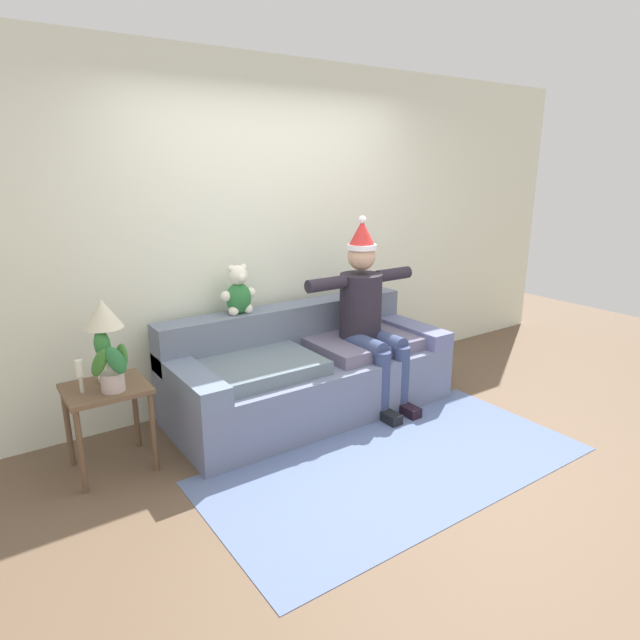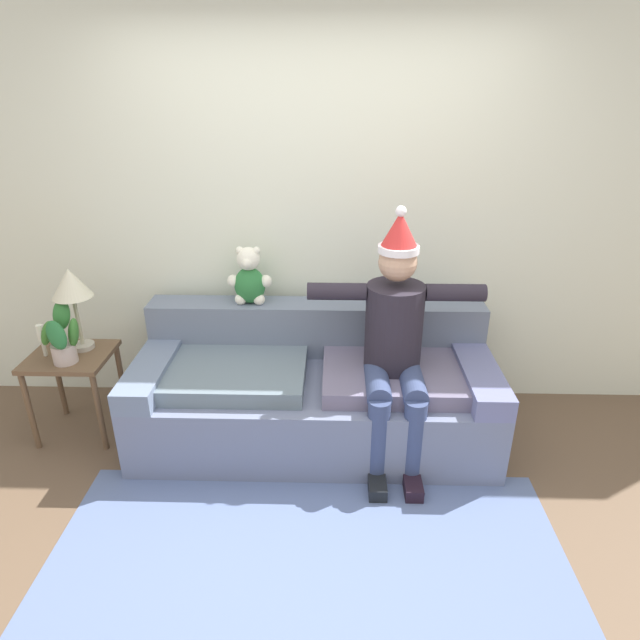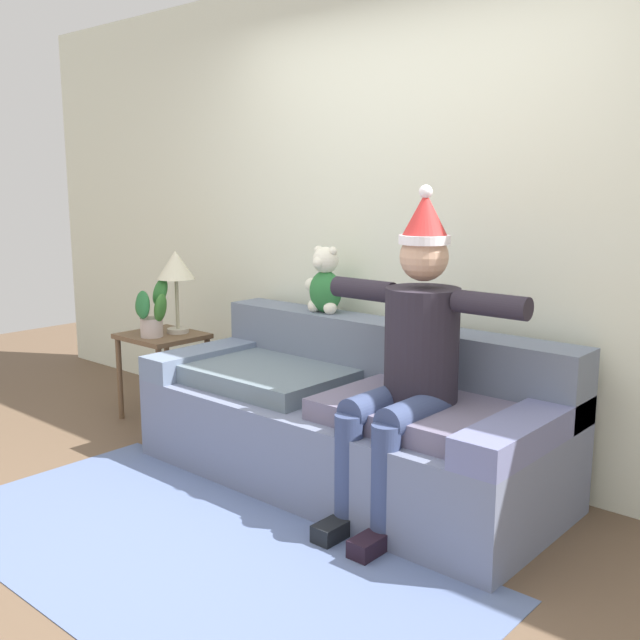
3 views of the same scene
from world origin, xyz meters
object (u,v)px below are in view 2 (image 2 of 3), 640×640
at_px(person_seated, 395,339).
at_px(teddy_bear, 249,278).
at_px(couch, 315,390).
at_px(candle_tall, 41,336).
at_px(potted_plant, 61,337).
at_px(table_lamp, 71,287).
at_px(side_table, 72,368).

xyz_separation_m(person_seated, teddy_bear, (-0.90, 0.46, 0.20)).
distance_m(couch, candle_tall, 1.71).
bearing_deg(potted_plant, table_lamp, 82.18).
bearing_deg(teddy_bear, candle_tall, -164.15).
bearing_deg(potted_plant, candle_tall, 155.82).
height_order(table_lamp, candle_tall, table_lamp).
relative_size(table_lamp, potted_plant, 1.43).
bearing_deg(candle_tall, potted_plant, -24.18).
bearing_deg(couch, teddy_bear, 145.42).
xyz_separation_m(person_seated, potted_plant, (-1.97, 0.03, -0.04)).
bearing_deg(couch, side_table, -178.71).
bearing_deg(potted_plant, side_table, 105.82).
bearing_deg(person_seated, table_lamp, 173.70).
relative_size(potted_plant, candle_tall, 1.79).
distance_m(side_table, potted_plant, 0.28).
xyz_separation_m(person_seated, candle_tall, (-2.14, 0.11, -0.07)).
bearing_deg(teddy_bear, table_lamp, -166.94).
distance_m(person_seated, candle_tall, 2.14).
distance_m(side_table, candle_tall, 0.27).
bearing_deg(teddy_bear, side_table, -163.23).
height_order(person_seated, side_table, person_seated).
bearing_deg(table_lamp, couch, -2.08).
distance_m(table_lamp, candle_tall, 0.36).
xyz_separation_m(side_table, table_lamp, (0.05, 0.09, 0.51)).
relative_size(couch, candle_tall, 10.60).
relative_size(table_lamp, candle_tall, 2.55).
xyz_separation_m(couch, side_table, (-1.53, -0.03, 0.15)).
xyz_separation_m(couch, table_lamp, (-1.48, 0.05, 0.67)).
height_order(couch, person_seated, person_seated).
distance_m(teddy_bear, table_lamp, 1.08).
relative_size(teddy_bear, table_lamp, 0.72).
distance_m(couch, table_lamp, 1.62).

